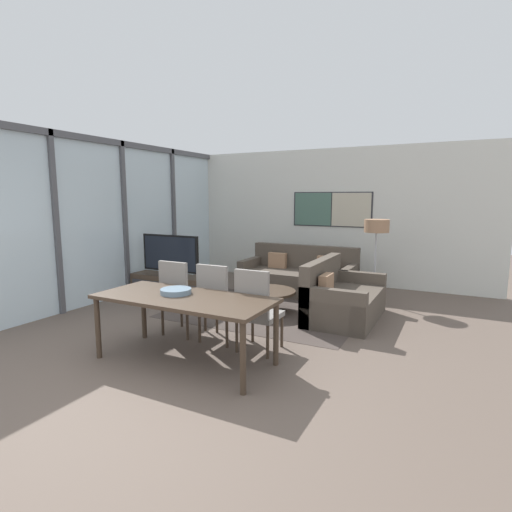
# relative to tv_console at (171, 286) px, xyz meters

# --- Properties ---
(ground_plane) EXTENTS (24.00, 24.00, 0.00)m
(ground_plane) POSITION_rel_tv_console_xyz_m (2.04, -3.02, -0.20)
(ground_plane) COLOR brown
(wall_back) EXTENTS (6.83, 0.09, 2.80)m
(wall_back) POSITION_rel_tv_console_xyz_m (2.05, 2.58, 1.21)
(wall_back) COLOR silver
(wall_back) RESTS_ON ground_plane
(window_wall_left) EXTENTS (0.07, 5.60, 2.80)m
(window_wall_left) POSITION_rel_tv_console_xyz_m (-0.87, -0.22, 1.33)
(window_wall_left) COLOR silver
(window_wall_left) RESTS_ON ground_plane
(area_rug) EXTENTS (2.93, 2.16, 0.01)m
(area_rug) POSITION_rel_tv_console_xyz_m (1.97, -0.07, -0.20)
(area_rug) COLOR #473D38
(area_rug) RESTS_ON ground_plane
(tv_console) EXTENTS (1.57, 0.45, 0.40)m
(tv_console) POSITION_rel_tv_console_xyz_m (0.00, 0.00, 0.00)
(tv_console) COLOR #423326
(tv_console) RESTS_ON ground_plane
(television) EXTENTS (1.21, 0.20, 0.73)m
(television) POSITION_rel_tv_console_xyz_m (-0.00, 0.00, 0.57)
(television) COLOR #2D2D33
(television) RESTS_ON tv_console
(sofa_main) EXTENTS (2.11, 0.92, 0.88)m
(sofa_main) POSITION_rel_tv_console_xyz_m (1.97, 1.37, 0.08)
(sofa_main) COLOR #51473D
(sofa_main) RESTS_ON ground_plane
(sofa_side) EXTENTS (0.92, 1.53, 0.88)m
(sofa_side) POSITION_rel_tv_console_xyz_m (3.09, 0.12, 0.08)
(sofa_side) COLOR #51473D
(sofa_side) RESTS_ON ground_plane
(coffee_table) EXTENTS (0.92, 0.92, 0.35)m
(coffee_table) POSITION_rel_tv_console_xyz_m (1.97, -0.07, 0.06)
(coffee_table) COLOR #423326
(coffee_table) RESTS_ON ground_plane
(dining_table) EXTENTS (1.99, 0.86, 0.74)m
(dining_table) POSITION_rel_tv_console_xyz_m (2.00, -2.23, 0.47)
(dining_table) COLOR #423326
(dining_table) RESTS_ON ground_plane
(dining_chair_left) EXTENTS (0.46, 0.46, 1.00)m
(dining_chair_left) POSITION_rel_tv_console_xyz_m (1.42, -1.58, 0.34)
(dining_chair_left) COLOR gray
(dining_chair_left) RESTS_ON ground_plane
(dining_chair_centre) EXTENTS (0.46, 0.46, 1.00)m
(dining_chair_centre) POSITION_rel_tv_console_xyz_m (2.00, -1.57, 0.34)
(dining_chair_centre) COLOR gray
(dining_chair_centre) RESTS_ON ground_plane
(dining_chair_right) EXTENTS (0.46, 0.46, 1.00)m
(dining_chair_right) POSITION_rel_tv_console_xyz_m (2.58, -1.64, 0.34)
(dining_chair_right) COLOR gray
(dining_chair_right) RESTS_ON ground_plane
(fruit_bowl) EXTENTS (0.34, 0.34, 0.06)m
(fruit_bowl) POSITION_rel_tv_console_xyz_m (1.85, -2.17, 0.57)
(fruit_bowl) COLOR slate
(fruit_bowl) RESTS_ON dining_table
(floor_lamp) EXTENTS (0.42, 0.42, 1.43)m
(floor_lamp) POSITION_rel_tv_console_xyz_m (3.36, 1.36, 1.04)
(floor_lamp) COLOR #2D2D33
(floor_lamp) RESTS_ON ground_plane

